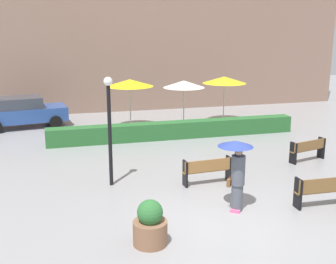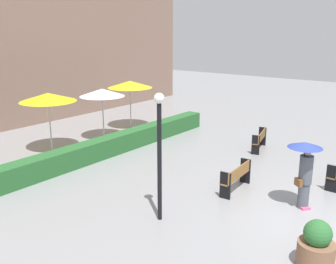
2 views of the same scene
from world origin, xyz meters
TOP-DOWN VIEW (x-y plane):
  - ground_plane at (0.00, 0.00)m, footprint 60.00×60.00m
  - bench_mid_center at (0.28, 2.44)m, footprint 1.67×0.45m
  - bench_far_right at (4.83, 3.75)m, footprint 1.63×0.69m
  - bench_near_right at (2.83, -0.06)m, footprint 1.66×0.41m
  - pedestrian_with_umbrella at (0.33, 0.35)m, footprint 0.97×0.97m
  - planter_pot at (-2.38, -0.90)m, footprint 0.81×0.81m
  - lamp_post at (-2.76, 3.18)m, footprint 0.28×0.28m
  - patio_umbrella_yellow at (-0.79, 10.71)m, footprint 2.33×2.33m
  - patio_umbrella_white at (1.88, 10.34)m, footprint 2.09×2.09m
  - patio_umbrella_yellow_far at (4.25, 10.79)m, footprint 2.29×2.29m
  - hedge_strip at (0.89, 8.40)m, footprint 11.56×0.70m
  - building_facade at (0.00, 16.00)m, footprint 28.00×1.20m
  - parked_car at (-6.04, 12.51)m, footprint 4.42×2.48m

SIDE VIEW (x-z plane):
  - ground_plane at x=0.00m, z-range 0.00..0.00m
  - hedge_strip at x=0.89m, z-range 0.00..0.77m
  - planter_pot at x=-2.38m, z-range -0.07..1.03m
  - bench_far_right at x=4.83m, z-range 0.08..0.91m
  - bench_mid_center at x=0.28m, z-range 0.08..0.93m
  - bench_near_right at x=2.83m, z-range 0.08..0.96m
  - parked_car at x=-6.04m, z-range 0.03..1.60m
  - pedestrian_with_umbrella at x=0.33m, z-range 0.30..2.30m
  - lamp_post at x=-2.76m, z-range 0.43..3.93m
  - patio_umbrella_white at x=1.88m, z-range 1.02..3.43m
  - patio_umbrella_yellow_far at x=4.25m, z-range 1.07..3.56m
  - patio_umbrella_yellow at x=-0.79m, z-range 1.08..3.59m
  - building_facade at x=0.00m, z-range 0.00..11.37m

